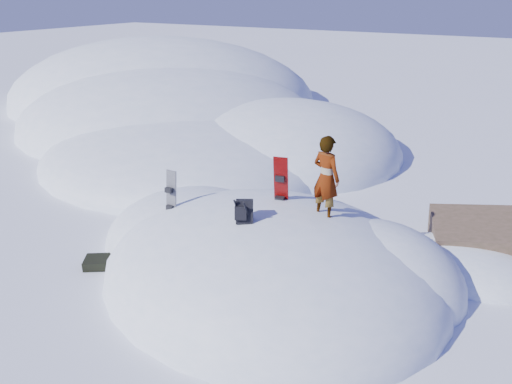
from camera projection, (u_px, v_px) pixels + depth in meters
The scene contains 9 objects.
ground at pixel (270, 279), 9.98m from camera, with size 120.00×120.00×0.00m, color white.
snow_mound at pixel (269, 271), 10.25m from camera, with size 8.00×6.00×3.00m.
snow_ridge at pixel (175, 116), 22.73m from camera, with size 21.50×18.50×6.40m.
rock_outcrop at pixel (491, 261), 10.62m from camera, with size 4.68×4.41×1.68m.
snowboard_red at pixel (281, 191), 9.99m from camera, with size 0.34×0.33×1.53m.
snowboard_dark at pixel (171, 201), 10.43m from camera, with size 0.25×0.18×1.32m.
backpack at pixel (244, 212), 9.01m from camera, with size 0.42×0.47×0.51m.
gear_pile at pixel (104, 261), 10.39m from camera, with size 0.91×0.77×0.24m.
person at pixel (326, 178), 9.21m from camera, with size 0.59×0.38×1.61m, color slate.
Camera 1 is at (4.10, -7.54, 5.39)m, focal length 35.00 mm.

